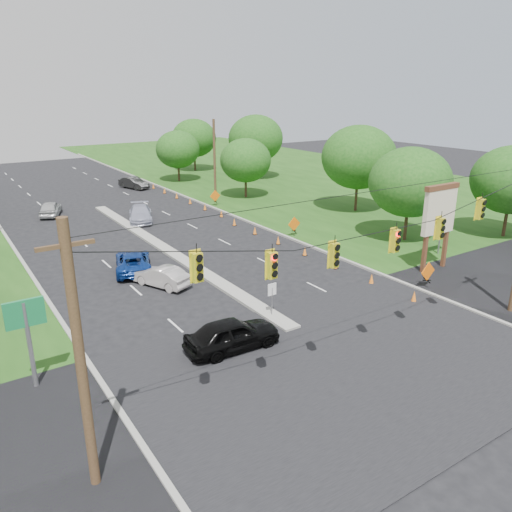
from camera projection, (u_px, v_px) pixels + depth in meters
ground at (345, 364)px, 23.43m from camera, size 160.00×160.00×0.00m
grass_right at (421, 205)px, 54.89m from camera, size 40.00×160.00×0.06m
cross_street at (345, 364)px, 23.43m from camera, size 160.00×14.00×0.02m
curb_left at (9, 242)px, 41.85m from camera, size 0.25×110.00×0.16m
curb_right at (219, 211)px, 52.40m from camera, size 0.25×110.00×0.16m
median at (164, 249)px, 40.02m from camera, size 1.00×34.00×0.18m
median_sign at (272, 293)px, 27.70m from camera, size 0.55×0.06×2.05m
signal_span at (368, 271)px, 21.02m from camera, size 25.60×0.32×9.00m
utility_pole_far_right at (215, 160)px, 56.15m from camera, size 0.28×0.28×9.00m
pylon_sign at (440, 214)px, 34.51m from camera, size 5.90×2.30×6.12m
cone_0 at (414, 296)px, 30.07m from camera, size 0.32×0.32×0.70m
cone_1 at (372, 279)px, 32.84m from camera, size 0.32×0.32×0.70m
cone_2 at (336, 264)px, 35.60m from camera, size 0.32×0.32×0.70m
cone_3 at (305, 251)px, 38.36m from camera, size 0.32×0.32×0.70m
cone_4 at (278, 240)px, 41.13m from camera, size 0.32×0.32×0.70m
cone_5 at (255, 230)px, 43.89m from camera, size 0.32×0.32×0.70m
cone_6 at (234, 222)px, 46.66m from camera, size 0.32×0.32×0.70m
cone_7 at (221, 214)px, 49.74m from camera, size 0.32×0.32×0.70m
cone_8 at (205, 207)px, 52.50m from camera, size 0.32×0.32×0.70m
cone_9 at (190, 201)px, 55.27m from camera, size 0.32×0.32×0.70m
cone_10 at (177, 195)px, 58.03m from camera, size 0.32×0.32×0.70m
cone_11 at (164, 191)px, 60.79m from camera, size 0.32×0.32×0.70m
cone_12 at (153, 186)px, 63.56m from camera, size 0.32×0.32×0.70m
work_sign_0 at (428, 272)px, 31.88m from camera, size 1.27×0.58×1.37m
work_sign_1 at (294, 225)px, 42.94m from camera, size 1.27×0.58×1.37m
work_sign_2 at (215, 196)px, 53.99m from camera, size 1.27×0.58×1.37m
tree_7 at (410, 182)px, 40.71m from camera, size 6.72×6.72×7.84m
tree_8 at (359, 157)px, 50.50m from camera, size 7.56×7.56×8.82m
tree_9 at (246, 160)px, 57.24m from camera, size 5.88×5.88×6.86m
tree_10 at (256, 138)px, 68.92m from camera, size 7.56×7.56×8.82m
tree_11 at (194, 138)px, 75.72m from camera, size 6.72×6.72×7.84m
tree_12 at (178, 149)px, 67.26m from camera, size 5.88×5.88×6.86m
tree_13 at (512, 180)px, 41.73m from camera, size 6.72×6.72×7.84m
black_sedan at (232, 334)px, 24.49m from camera, size 4.89×2.13×1.64m
white_sedan at (161, 276)px, 32.39m from camera, size 2.96×4.30×1.34m
blue_pickup at (133, 262)px, 35.00m from camera, size 3.85×5.58×1.42m
silver_car_far at (140, 214)px, 48.08m from camera, size 3.74×5.56×1.49m
silver_car_oncoming at (50, 209)px, 50.09m from camera, size 3.23×4.72×1.49m
dark_car_receding at (134, 183)px, 63.55m from camera, size 2.89×4.69×1.46m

